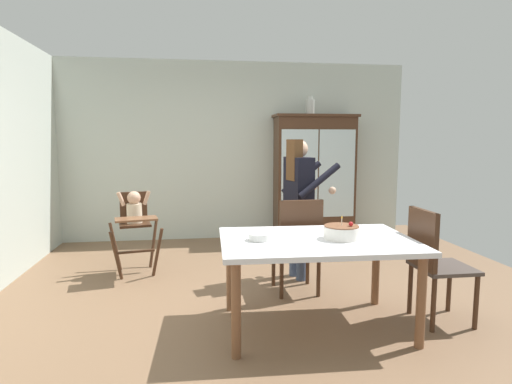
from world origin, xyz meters
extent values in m
plane|color=brown|center=(0.00, 0.00, 0.00)|extent=(6.24, 6.24, 0.00)
cube|color=beige|center=(0.00, 2.63, 1.35)|extent=(5.32, 0.06, 2.70)
cube|color=#422819|center=(1.18, 2.37, 0.93)|extent=(1.20, 0.42, 1.86)
cube|color=#422819|center=(1.18, 2.37, 1.88)|extent=(1.26, 0.48, 0.04)
cube|color=silver|center=(0.90, 2.15, 1.02)|extent=(0.55, 0.01, 1.30)
cube|color=silver|center=(1.47, 2.15, 1.02)|extent=(0.55, 0.01, 1.30)
cube|color=#422819|center=(1.18, 2.37, 1.02)|extent=(1.12, 0.36, 0.02)
cylinder|color=#B2B7B2|center=(1.10, 2.37, 2.01)|extent=(0.13, 0.13, 0.22)
cylinder|color=#B2B7B2|center=(1.10, 2.37, 2.15)|extent=(0.07, 0.07, 0.05)
cylinder|color=#422819|center=(-1.49, 0.71, 0.28)|extent=(0.12, 0.16, 0.56)
cylinder|color=#422819|center=(-1.05, 0.80, 0.28)|extent=(0.16, 0.12, 0.56)
cylinder|color=#422819|center=(-1.57, 1.14, 0.28)|extent=(0.16, 0.12, 0.56)
cylinder|color=#422819|center=(-1.14, 1.23, 0.28)|extent=(0.12, 0.16, 0.56)
cube|color=#422819|center=(-1.31, 0.97, 0.25)|extent=(0.42, 0.12, 0.02)
cube|color=#422819|center=(-1.31, 0.97, 0.57)|extent=(0.40, 0.40, 0.02)
cube|color=#422819|center=(-1.34, 1.12, 0.76)|extent=(0.31, 0.09, 0.34)
cube|color=brown|center=(-1.26, 0.71, 0.68)|extent=(0.48, 0.32, 0.02)
cylinder|color=beige|center=(-1.32, 0.99, 0.70)|extent=(0.17, 0.17, 0.22)
sphere|color=tan|center=(-1.32, 0.99, 0.87)|extent=(0.15, 0.15, 0.15)
cylinder|color=tan|center=(-1.45, 0.96, 0.86)|extent=(0.10, 0.06, 0.17)
cylinder|color=tan|center=(-1.18, 1.02, 0.86)|extent=(0.10, 0.06, 0.17)
cylinder|color=#3D4C6B|center=(0.50, 0.46, 0.41)|extent=(0.11, 0.11, 0.82)
cylinder|color=#3D4C6B|center=(0.47, 0.62, 0.41)|extent=(0.11, 0.11, 0.82)
cube|color=black|center=(0.49, 0.54, 1.08)|extent=(0.28, 0.40, 0.52)
cube|color=white|center=(0.59, 0.57, 1.08)|extent=(0.02, 0.06, 0.49)
sphere|color=tan|center=(0.49, 0.54, 1.43)|extent=(0.19, 0.19, 0.19)
cube|color=brown|center=(0.43, 0.53, 1.31)|extent=(0.14, 0.22, 0.44)
cylinder|color=black|center=(0.67, 0.38, 1.10)|extent=(0.49, 0.18, 0.37)
sphere|color=tan|center=(0.82, 0.42, 0.99)|extent=(0.08, 0.08, 0.08)
cylinder|color=black|center=(0.57, 0.77, 1.10)|extent=(0.49, 0.18, 0.37)
sphere|color=tan|center=(0.73, 0.81, 0.99)|extent=(0.08, 0.08, 0.08)
cube|color=silver|center=(0.33, -0.70, 0.72)|extent=(1.57, 1.08, 0.04)
cylinder|color=brown|center=(-0.36, -1.10, 0.35)|extent=(0.07, 0.07, 0.70)
cylinder|color=brown|center=(0.99, -1.14, 0.35)|extent=(0.07, 0.07, 0.70)
cylinder|color=brown|center=(-0.33, -0.25, 0.35)|extent=(0.07, 0.07, 0.70)
cylinder|color=brown|center=(1.02, -0.29, 0.35)|extent=(0.07, 0.07, 0.70)
cylinder|color=white|center=(0.52, -0.73, 0.79)|extent=(0.28, 0.28, 0.10)
cylinder|color=brown|center=(0.52, -0.73, 0.84)|extent=(0.27, 0.27, 0.01)
cylinder|color=#F2E5CC|center=(0.52, -0.73, 0.88)|extent=(0.01, 0.01, 0.06)
cone|color=yellow|center=(0.52, -0.73, 0.92)|extent=(0.02, 0.02, 0.02)
sphere|color=red|center=(0.59, -0.76, 0.87)|extent=(0.04, 0.04, 0.04)
cylinder|color=silver|center=(-0.13, -0.68, 0.77)|extent=(0.18, 0.18, 0.05)
cylinder|color=#422819|center=(0.54, 0.33, 0.23)|extent=(0.04, 0.04, 0.45)
cylinder|color=#422819|center=(0.17, 0.32, 0.23)|extent=(0.04, 0.04, 0.45)
cylinder|color=#422819|center=(0.55, -0.04, 0.23)|extent=(0.04, 0.04, 0.45)
cylinder|color=#422819|center=(0.18, -0.05, 0.23)|extent=(0.04, 0.04, 0.45)
cube|color=#473D38|center=(0.36, 0.14, 0.47)|extent=(0.45, 0.45, 0.03)
cube|color=#422819|center=(0.37, -0.06, 0.72)|extent=(0.42, 0.05, 0.48)
cylinder|color=#422819|center=(0.56, -0.06, 0.72)|extent=(0.03, 0.03, 0.48)
cylinder|color=#422819|center=(0.18, -0.07, 0.72)|extent=(0.03, 0.03, 0.48)
cylinder|color=#422819|center=(1.60, -0.92, 0.23)|extent=(0.04, 0.04, 0.45)
cylinder|color=#422819|center=(1.60, -0.55, 0.23)|extent=(0.04, 0.04, 0.45)
cylinder|color=#422819|center=(1.23, -0.92, 0.23)|extent=(0.04, 0.04, 0.45)
cylinder|color=#422819|center=(1.23, -0.55, 0.23)|extent=(0.04, 0.04, 0.45)
cube|color=#473D38|center=(1.42, -0.73, 0.47)|extent=(0.44, 0.44, 0.03)
cube|color=#422819|center=(1.22, -0.73, 0.72)|extent=(0.04, 0.42, 0.48)
cylinder|color=#422819|center=(1.22, -0.92, 0.72)|extent=(0.03, 0.03, 0.48)
cylinder|color=#422819|center=(1.22, -0.54, 0.72)|extent=(0.03, 0.03, 0.48)
camera|label=1|loc=(-0.62, -3.91, 1.53)|focal=29.70mm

